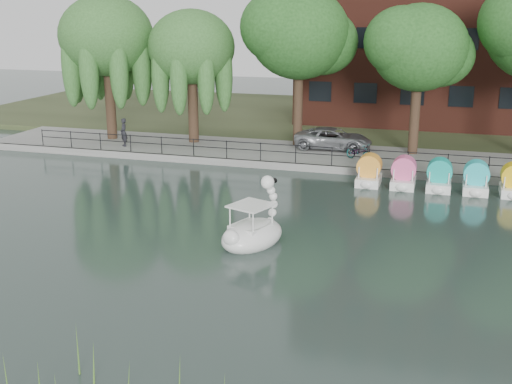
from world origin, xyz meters
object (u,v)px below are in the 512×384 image
at_px(pedestrian, 124,130).
at_px(minivan, 333,137).
at_px(swan_boat, 253,230).
at_px(bicycle, 359,151).

bearing_deg(pedestrian, minivan, 56.17).
relative_size(minivan, swan_boat, 1.57).
xyz_separation_m(bicycle, swan_boat, (-2.12, -13.37, -0.36)).
height_order(pedestrian, swan_boat, swan_boat).
bearing_deg(minivan, swan_boat, 177.20).
bearing_deg(pedestrian, swan_boat, -3.28).
height_order(bicycle, swan_boat, swan_boat).
xyz_separation_m(minivan, bicycle, (1.88, -2.36, -0.23)).
relative_size(bicycle, swan_boat, 0.51).
xyz_separation_m(minivan, pedestrian, (-12.41, -2.82, 0.26)).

